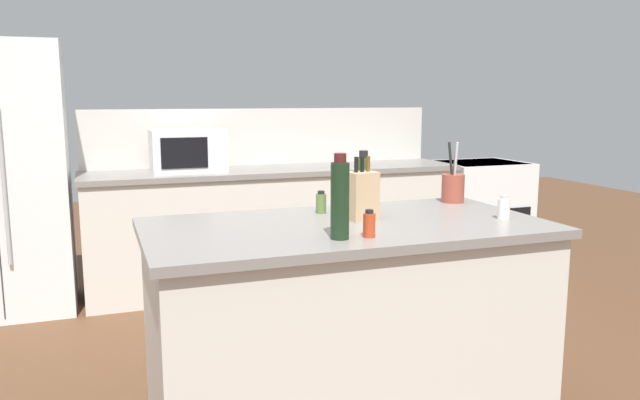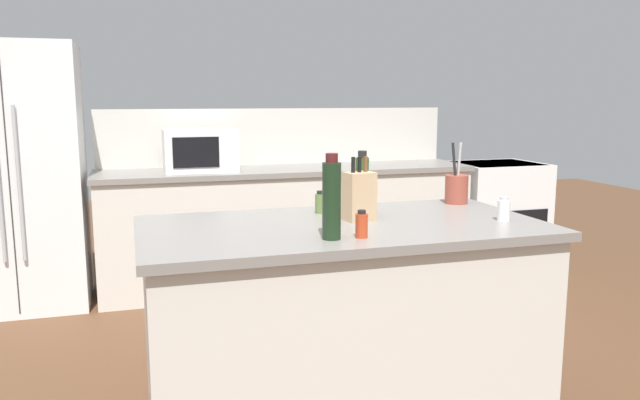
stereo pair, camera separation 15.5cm
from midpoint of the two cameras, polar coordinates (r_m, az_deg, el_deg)
The scene contains 13 objects.
back_counter_run at distance 5.01m, azimuth -4.89°, elevation -2.41°, with size 2.95×0.66×0.94m.
wall_backsplash at distance 5.22m, azimuth -5.90°, elevation 5.80°, with size 2.91×0.03×0.46m, color beige.
kitchen_island at distance 2.90m, azimuth 0.84°, elevation -11.24°, with size 1.78×0.93×0.94m.
refrigerator at distance 4.87m, azimuth -27.94°, elevation 1.68°, with size 0.87×0.75×1.86m.
range_oven at distance 5.78m, azimuth 13.58°, elevation -1.08°, with size 0.76×0.65×0.92m.
microwave at distance 4.79m, azimuth -12.94°, elevation 4.42°, with size 0.54×0.39×0.32m.
knife_block at distance 2.83m, azimuth 2.28°, elevation 0.43°, with size 0.15×0.12×0.29m.
utensil_crock at distance 3.37m, azimuth 10.78°, elevation 1.18°, with size 0.12×0.12×0.32m.
wine_bottle at distance 2.44m, azimuth 0.01°, elevation 0.08°, with size 0.07×0.07×0.34m.
spice_jar_paprika at distance 2.49m, azimuth 2.74°, elevation -2.25°, with size 0.05×0.05×0.11m.
olive_oil_bottle at distance 2.95m, azimuth 2.47°, elevation 1.40°, with size 0.06×0.06×0.31m.
spice_jar_oregano at distance 3.00m, azimuth -1.38°, elevation -0.27°, with size 0.05×0.05×0.11m.
salt_shaker at distance 2.96m, azimuth 15.02°, elevation -0.73°, with size 0.06×0.06×0.11m.
Camera 1 is at (-1.04, -2.51, 1.49)m, focal length 35.00 mm.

